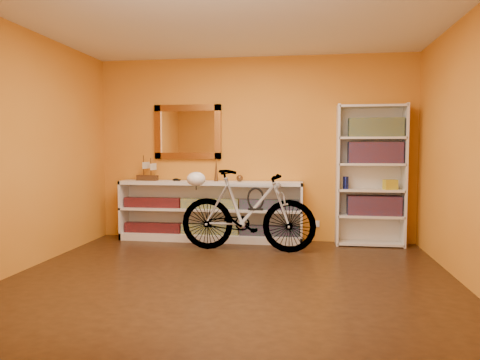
# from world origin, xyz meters

# --- Properties ---
(floor) EXTENTS (4.50, 4.00, 0.01)m
(floor) POSITION_xyz_m (0.00, 0.00, -0.01)
(floor) COLOR black
(floor) RESTS_ON ground
(ceiling) EXTENTS (4.50, 4.00, 0.01)m
(ceiling) POSITION_xyz_m (0.00, 0.00, 2.60)
(ceiling) COLOR silver
(ceiling) RESTS_ON ground
(back_wall) EXTENTS (4.50, 0.01, 2.60)m
(back_wall) POSITION_xyz_m (0.00, 2.00, 1.30)
(back_wall) COLOR orange
(back_wall) RESTS_ON ground
(left_wall) EXTENTS (0.01, 4.00, 2.60)m
(left_wall) POSITION_xyz_m (-2.25, 0.00, 1.30)
(left_wall) COLOR orange
(left_wall) RESTS_ON ground
(right_wall) EXTENTS (0.01, 4.00, 2.60)m
(right_wall) POSITION_xyz_m (2.25, 0.00, 1.30)
(right_wall) COLOR orange
(right_wall) RESTS_ON ground
(gilt_mirror) EXTENTS (0.98, 0.06, 0.78)m
(gilt_mirror) POSITION_xyz_m (-0.95, 1.97, 1.55)
(gilt_mirror) COLOR brown
(gilt_mirror) RESTS_ON back_wall
(wall_socket) EXTENTS (0.09, 0.02, 0.09)m
(wall_socket) POSITION_xyz_m (0.90, 1.99, 0.25)
(wall_socket) COLOR silver
(wall_socket) RESTS_ON back_wall
(console_unit) EXTENTS (2.60, 0.35, 0.85)m
(console_unit) POSITION_xyz_m (-0.59, 1.81, 0.42)
(console_unit) COLOR silver
(console_unit) RESTS_ON floor
(cd_row_lower) EXTENTS (2.50, 0.13, 0.14)m
(cd_row_lower) POSITION_xyz_m (-0.59, 1.79, 0.17)
(cd_row_lower) COLOR black
(cd_row_lower) RESTS_ON console_unit
(cd_row_upper) EXTENTS (2.50, 0.13, 0.14)m
(cd_row_upper) POSITION_xyz_m (-0.59, 1.79, 0.54)
(cd_row_upper) COLOR navy
(cd_row_upper) RESTS_ON console_unit
(model_ship) EXTENTS (0.32, 0.15, 0.36)m
(model_ship) POSITION_xyz_m (-1.51, 1.81, 1.03)
(model_ship) COLOR #38200F
(model_ship) RESTS_ON console_unit
(toy_car) EXTENTS (0.00, 0.00, 0.00)m
(toy_car) POSITION_xyz_m (-1.08, 1.81, 0.85)
(toy_car) COLOR black
(toy_car) RESTS_ON console_unit
(bronze_ornament) EXTENTS (0.06, 0.06, 0.34)m
(bronze_ornament) POSITION_xyz_m (-0.50, 1.81, 1.02)
(bronze_ornament) COLOR brown
(bronze_ornament) RESTS_ON console_unit
(decorative_orb) EXTENTS (0.09, 0.09, 0.09)m
(decorative_orb) POSITION_xyz_m (-0.17, 1.81, 0.90)
(decorative_orb) COLOR brown
(decorative_orb) RESTS_ON console_unit
(bookcase) EXTENTS (0.90, 0.30, 1.90)m
(bookcase) POSITION_xyz_m (1.61, 1.84, 0.95)
(bookcase) COLOR silver
(bookcase) RESTS_ON floor
(book_row_a) EXTENTS (0.70, 0.22, 0.26)m
(book_row_a) POSITION_xyz_m (1.66, 1.84, 0.55)
(book_row_a) COLOR maroon
(book_row_a) RESTS_ON bookcase
(book_row_b) EXTENTS (0.70, 0.22, 0.28)m
(book_row_b) POSITION_xyz_m (1.66, 1.84, 1.25)
(book_row_b) COLOR maroon
(book_row_b) RESTS_ON bookcase
(book_row_c) EXTENTS (0.70, 0.22, 0.25)m
(book_row_c) POSITION_xyz_m (1.66, 1.84, 1.59)
(book_row_c) COLOR navy
(book_row_c) RESTS_ON bookcase
(travel_mug) EXTENTS (0.07, 0.07, 0.17)m
(travel_mug) POSITION_xyz_m (1.28, 1.82, 0.85)
(travel_mug) COLOR navy
(travel_mug) RESTS_ON bookcase
(red_tin) EXTENTS (0.18, 0.18, 0.18)m
(red_tin) POSITION_xyz_m (1.41, 1.87, 1.56)
(red_tin) COLOR maroon
(red_tin) RESTS_ON bookcase
(yellow_bag) EXTENTS (0.19, 0.15, 0.13)m
(yellow_bag) POSITION_xyz_m (1.86, 1.80, 0.83)
(yellow_bag) COLOR gold
(yellow_bag) RESTS_ON bookcase
(bicycle) EXTENTS (0.53, 1.78, 1.04)m
(bicycle) POSITION_xyz_m (0.02, 1.26, 0.52)
(bicycle) COLOR silver
(bicycle) RESTS_ON floor
(helmet) EXTENTS (0.25, 0.23, 0.19)m
(helmet) POSITION_xyz_m (-0.66, 1.29, 0.92)
(helmet) COLOR white
(helmet) RESTS_ON bicycle
(u_lock) EXTENTS (0.22, 0.02, 0.22)m
(u_lock) POSITION_xyz_m (0.12, 1.26, 0.68)
(u_lock) COLOR black
(u_lock) RESTS_ON bicycle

